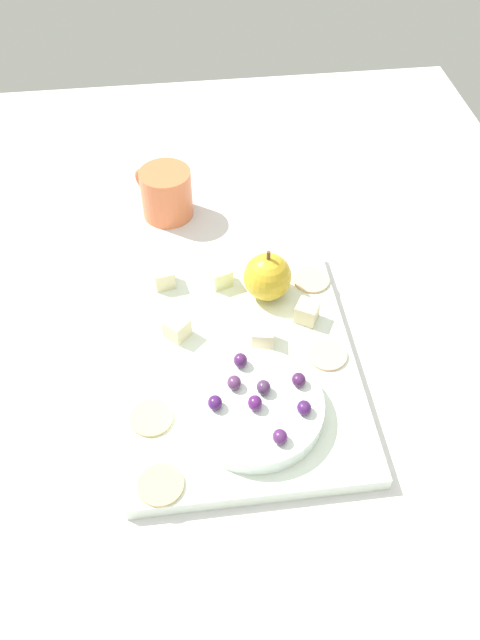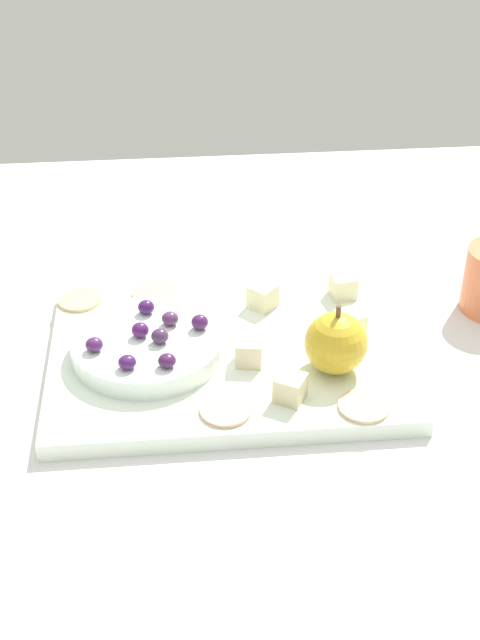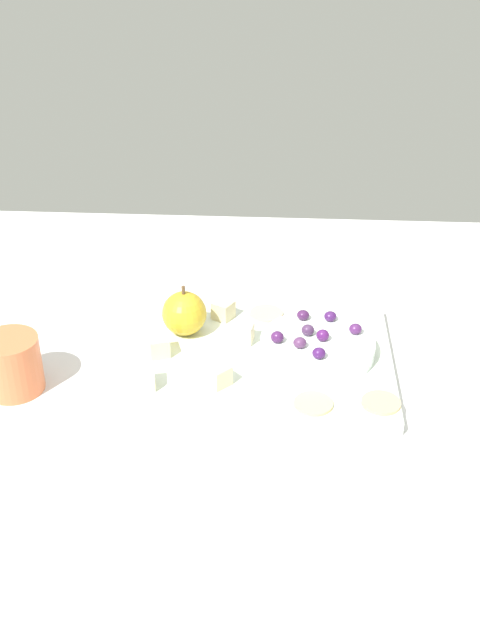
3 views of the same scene
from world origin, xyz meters
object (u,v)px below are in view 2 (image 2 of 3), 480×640
object	(u,v)px
cheese_cube_1	(249,352)
cheese_cube_2	(263,296)
grape_2	(146,307)
grape_5	(94,345)
grape_0	(200,322)
grape_1	(160,336)
serving_dish	(147,345)
grape_3	(170,319)
cracker_0	(364,406)
grape_6	(140,330)
cheese_cube_0	(343,286)
grape_4	(167,361)
platter	(222,353)
cheese_cube_4	(290,388)
cracker_1	(154,293)
grape_7	(127,362)
apple_whole	(336,343)
cracker_3	(226,410)
cracker_2	(80,300)
cheese_cube_3	(350,324)

from	to	relation	value
cheese_cube_1	cheese_cube_2	distance (cm)	10.91
grape_2	grape_5	size ratio (longest dim) A/B	1.00
grape_0	grape_1	size ratio (longest dim) A/B	1.00
serving_dish	cheese_cube_1	distance (cm)	10.76
grape_0	grape_3	distance (cm)	3.29
cheese_cube_2	grape_3	xyz separation A→B (cm)	(-10.63, -6.08, 1.64)
grape_2	cracker_0	bearing A→B (deg)	-36.55
grape_3	grape_6	bearing A→B (deg)	-147.85
cracker_0	grape_0	size ratio (longest dim) A/B	2.78
cheese_cube_0	grape_4	bearing A→B (deg)	-144.40
platter	cheese_cube_4	distance (cm)	11.52
grape_1	cheese_cube_2	bearing A→B (deg)	38.44
cracker_1	cheese_cube_1	bearing A→B (deg)	-55.78
grape_1	grape_5	size ratio (longest dim) A/B	1.00
grape_4	grape_6	world-z (taller)	grape_6
serving_dish	grape_7	distance (cm)	5.91
cheese_cube_2	grape_1	distance (cm)	15.09
grape_1	grape_7	distance (cm)	5.24
grape_0	grape_4	size ratio (longest dim) A/B	1.00
cheese_cube_0	grape_0	world-z (taller)	grape_0
cracker_0	grape_7	xyz separation A→B (cm)	(-22.65, 5.60, 2.77)
grape_1	grape_6	world-z (taller)	same
serving_dish	apple_whole	bearing A→B (deg)	-12.95
grape_7	cheese_cube_1	bearing A→B (deg)	12.91
grape_3	grape_4	bearing A→B (deg)	-93.79
serving_dish	grape_1	bearing A→B (deg)	-40.79
cheese_cube_4	apple_whole	bearing A→B (deg)	40.35
cracker_3	grape_1	xyz separation A→B (cm)	(-6.02, 9.00, 2.84)
serving_dish	apple_whole	size ratio (longest dim) A/B	2.47
cheese_cube_0	cracker_1	bearing A→B (deg)	173.52
apple_whole	grape_0	bearing A→B (deg)	158.46
cracker_3	grape_6	xyz separation A→B (cm)	(-8.04, 10.27, 2.87)
cracker_2	cheese_cube_2	bearing A→B (deg)	-8.32
apple_whole	grape_4	world-z (taller)	apple_whole
grape_2	grape_4	distance (cm)	10.12
apple_whole	cracker_3	size ratio (longest dim) A/B	1.29
platter	grape_3	size ratio (longest dim) A/B	20.71
apple_whole	cheese_cube_1	distance (cm)	9.02
cheese_cube_4	grape_1	xyz separation A→B (cm)	(-12.45, 7.64, 1.69)
grape_7	cheese_cube_0	bearing A→B (deg)	30.86
apple_whole	grape_2	distance (cm)	21.07
cracker_0	cracker_2	bearing A→B (deg)	142.33
grape_1	serving_dish	bearing A→B (deg)	139.21
platter	grape_7	size ratio (longest dim) A/B	20.71
apple_whole	grape_4	size ratio (longest dim) A/B	3.57
cracker_0	grape_2	distance (cm)	26.02
cracker_0	cracker_3	size ratio (longest dim) A/B	1.00
grape_5	grape_1	bearing A→B (deg)	6.82
cheese_cube_3	grape_7	xyz separation A→B (cm)	(-23.82, -6.98, 1.61)
grape_1	grape_7	bearing A→B (deg)	-128.71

